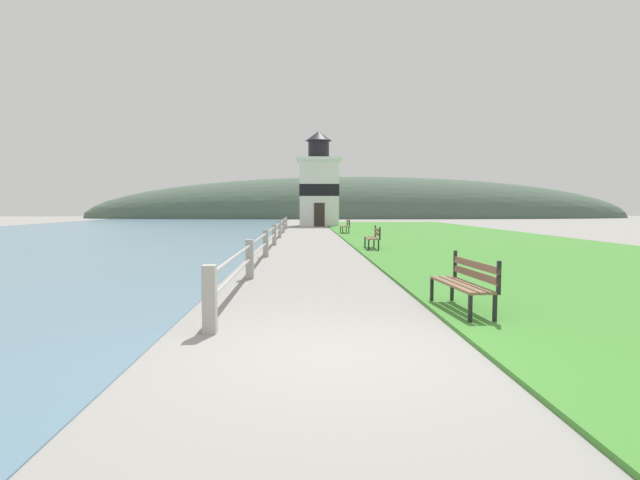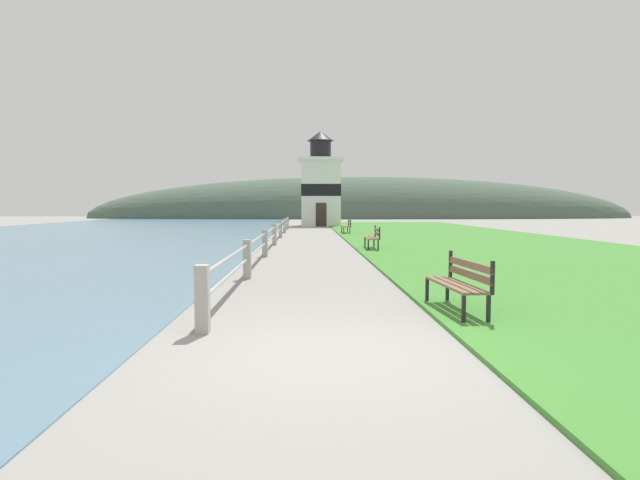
# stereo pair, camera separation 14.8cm
# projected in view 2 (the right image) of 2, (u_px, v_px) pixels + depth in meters

# --- Properties ---
(ground_plane) EXTENTS (160.00, 160.00, 0.00)m
(ground_plane) POSITION_uv_depth(u_px,v_px,m) (325.00, 354.00, 5.82)
(ground_plane) COLOR gray
(grass_verge) EXTENTS (12.00, 55.87, 0.06)m
(grass_verge) POSITION_uv_depth(u_px,v_px,m) (467.00, 240.00, 24.61)
(grass_verge) COLOR #428433
(grass_verge) RESTS_ON ground_plane
(water_strip) EXTENTS (24.00, 89.40, 0.01)m
(water_strip) POSITION_uv_depth(u_px,v_px,m) (16.00, 242.00, 24.01)
(water_strip) COLOR slate
(water_strip) RESTS_ON ground_plane
(seawall_railing) EXTENTS (0.18, 30.84, 0.93)m
(seawall_railing) POSITION_uv_depth(u_px,v_px,m) (274.00, 233.00, 22.03)
(seawall_railing) COLOR #A8A399
(seawall_railing) RESTS_ON ground_plane
(park_bench_near) EXTENTS (0.60, 1.75, 0.94)m
(park_bench_near) POSITION_uv_depth(u_px,v_px,m) (460.00, 280.00, 7.97)
(park_bench_near) COLOR brown
(park_bench_near) RESTS_ON ground_plane
(park_bench_midway) EXTENTS (0.55, 1.81, 0.94)m
(park_bench_midway) POSITION_uv_depth(u_px,v_px,m) (374.00, 236.00, 19.62)
(park_bench_midway) COLOR brown
(park_bench_midway) RESTS_ON ground_plane
(park_bench_far) EXTENTS (0.48, 1.69, 0.94)m
(park_bench_far) POSITION_uv_depth(u_px,v_px,m) (347.00, 225.00, 30.99)
(park_bench_far) COLOR brown
(park_bench_far) RESTS_ON ground_plane
(lighthouse) EXTENTS (3.85, 3.85, 8.25)m
(lighthouse) POSITION_uv_depth(u_px,v_px,m) (321.00, 186.00, 43.72)
(lighthouse) COLOR white
(lighthouse) RESTS_ON ground_plane
(distant_hillside) EXTENTS (80.00, 16.00, 12.00)m
(distant_hillside) POSITION_uv_depth(u_px,v_px,m) (362.00, 218.00, 73.11)
(distant_hillside) COLOR #475B4C
(distant_hillside) RESTS_ON ground_plane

